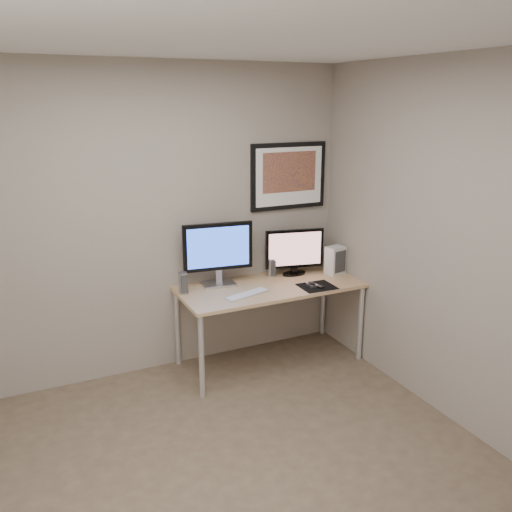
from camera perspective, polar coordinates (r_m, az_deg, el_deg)
The scene contains 13 objects.
floor at distance 3.64m, azimuth -3.35°, elevation -22.94°, with size 3.60×3.60×0.00m, color brown.
room at distance 3.31m, azimuth -6.79°, elevation 4.72°, with size 3.60×3.60×3.60m.
desk at distance 4.76m, azimuth 1.49°, elevation -3.85°, with size 1.60×0.70×0.73m.
framed_art at distance 4.97m, azimuth 3.44°, elevation 8.40°, with size 0.75×0.04×0.60m.
monitor_large at distance 4.66m, azimuth -4.02°, elevation 0.50°, with size 0.61×0.23×0.55m.
monitor_tv at distance 4.96m, azimuth 4.08°, elevation 0.55°, with size 0.54×0.17×0.43m.
speaker_left at distance 4.54m, azimuth -7.71°, elevation -2.85°, with size 0.08×0.08×0.19m, color #ACACB1.
speaker_right at distance 4.95m, azimuth 1.63°, elevation -1.22°, with size 0.07×0.07×0.17m, color #ACACB1.
keyboard at distance 4.50m, azimuth -0.94°, elevation -4.04°, with size 0.41×0.11×0.01m, color silver.
mousepad at distance 4.73m, azimuth 6.44°, elevation -3.20°, with size 0.30×0.26×0.00m, color black.
mouse at distance 4.73m, azimuth 5.88°, elevation -2.93°, with size 0.06×0.10×0.04m, color black.
remote at distance 4.73m, azimuth 6.34°, elevation -3.09°, with size 0.04×0.16×0.02m, color black.
fan_unit at distance 5.06m, azimuth 8.34°, elevation -0.43°, with size 0.17×0.12×0.26m, color silver.
Camera 1 is at (-1.04, -2.62, 2.30)m, focal length 38.00 mm.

